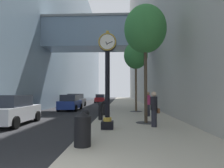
% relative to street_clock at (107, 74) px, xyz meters
% --- Properties ---
extents(ground_plane, '(110.00, 110.00, 0.00)m').
position_rel_street_clock_xyz_m(ground_plane, '(-0.98, 21.11, -2.65)').
color(ground_plane, '#262628').
rests_on(ground_plane, ground).
extents(sidewalk_right, '(5.18, 80.00, 0.14)m').
position_rel_street_clock_xyz_m(sidewalk_right, '(1.61, 24.11, -2.58)').
color(sidewalk_right, '#BCB29E').
rests_on(sidewalk_right, ground).
extents(building_block_left, '(21.13, 80.00, 25.51)m').
position_rel_street_clock_xyz_m(building_block_left, '(-12.05, 24.02, 10.08)').
color(building_block_left, '#849EB2').
rests_on(building_block_left, ground).
extents(building_block_right, '(9.00, 80.00, 35.61)m').
position_rel_street_clock_xyz_m(building_block_right, '(8.70, 24.11, 15.16)').
color(building_block_right, '#B7B2A8').
rests_on(building_block_right, ground).
extents(street_clock, '(0.84, 0.55, 4.56)m').
position_rel_street_clock_xyz_m(street_clock, '(0.00, 0.00, 0.00)').
color(street_clock, black).
rests_on(street_clock, sidewalk_right).
extents(bollard_nearest, '(0.28, 0.28, 1.07)m').
position_rel_street_clock_xyz_m(bollard_nearest, '(-0.63, -2.12, -1.94)').
color(bollard_nearest, black).
rests_on(bollard_nearest, sidewalk_right).
extents(bollard_third, '(0.28, 0.28, 1.07)m').
position_rel_street_clock_xyz_m(bollard_third, '(-0.63, 3.05, -1.94)').
color(bollard_third, black).
rests_on(bollard_third, sidewalk_right).
extents(bollard_fourth, '(0.28, 0.28, 1.07)m').
position_rel_street_clock_xyz_m(bollard_fourth, '(-0.63, 5.63, -1.94)').
color(bollard_fourth, black).
rests_on(bollard_fourth, sidewalk_right).
extents(street_tree_near, '(2.35, 2.35, 6.60)m').
position_rel_street_clock_xyz_m(street_tree_near, '(2.00, 1.91, 2.70)').
color(street_tree_near, '#333335').
rests_on(street_tree_near, sidewalk_right).
extents(street_tree_mid_near, '(2.15, 2.15, 6.32)m').
position_rel_street_clock_xyz_m(street_tree_mid_near, '(2.00, 8.66, 2.53)').
color(street_tree_mid_near, '#333335').
rests_on(street_tree_mid_near, sidewalk_right).
extents(trash_bin, '(0.53, 0.53, 1.05)m').
position_rel_street_clock_xyz_m(trash_bin, '(-0.57, -2.94, -1.97)').
color(trash_bin, black).
rests_on(trash_bin, sidewalk_right).
extents(pedestrian_walking, '(0.52, 0.45, 1.71)m').
position_rel_street_clock_xyz_m(pedestrian_walking, '(2.23, 0.64, -1.60)').
color(pedestrian_walking, '#23232D').
rests_on(pedestrian_walking, sidewalk_right).
extents(pedestrian_by_clock, '(0.42, 0.42, 1.73)m').
position_rel_street_clock_xyz_m(pedestrian_by_clock, '(2.56, 5.05, -1.58)').
color(pedestrian_by_clock, '#23232D').
rests_on(pedestrian_by_clock, sidewalk_right).
extents(car_grey_near, '(2.09, 4.29, 1.72)m').
position_rel_street_clock_xyz_m(car_grey_near, '(-5.29, 16.72, -1.82)').
color(car_grey_near, slate).
rests_on(car_grey_near, ground).
extents(car_red_mid, '(2.11, 4.32, 1.60)m').
position_rel_street_clock_xyz_m(car_red_mid, '(-3.21, 28.51, -1.87)').
color(car_red_mid, '#AD191E').
rests_on(car_red_mid, ground).
extents(car_white_far, '(2.07, 4.10, 1.67)m').
position_rel_street_clock_xyz_m(car_white_far, '(-5.49, 1.78, -1.84)').
color(car_white_far, silver).
rests_on(car_white_far, ground).
extents(car_blue_trailing, '(2.01, 4.13, 1.63)m').
position_rel_street_clock_xyz_m(car_blue_trailing, '(-4.61, 11.11, -1.85)').
color(car_blue_trailing, navy).
rests_on(car_blue_trailing, ground).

